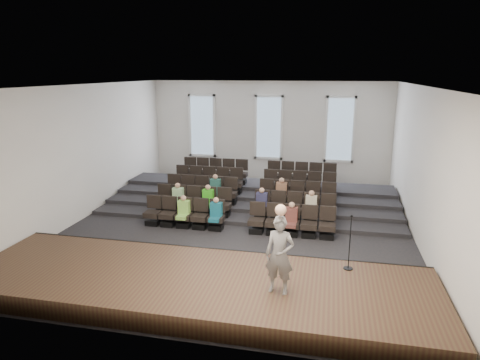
% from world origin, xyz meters
% --- Properties ---
extents(ground, '(14.00, 14.00, 0.00)m').
position_xyz_m(ground, '(0.00, 0.00, 0.00)').
color(ground, black).
rests_on(ground, ground).
extents(ceiling, '(12.00, 14.00, 0.02)m').
position_xyz_m(ceiling, '(0.00, 0.00, 5.01)').
color(ceiling, white).
rests_on(ceiling, ground).
extents(wall_back, '(12.00, 0.04, 5.00)m').
position_xyz_m(wall_back, '(0.00, 7.02, 2.50)').
color(wall_back, white).
rests_on(wall_back, ground).
extents(wall_front, '(12.00, 0.04, 5.00)m').
position_xyz_m(wall_front, '(0.00, -7.02, 2.50)').
color(wall_front, white).
rests_on(wall_front, ground).
extents(wall_left, '(0.04, 14.00, 5.00)m').
position_xyz_m(wall_left, '(-6.02, 0.00, 2.50)').
color(wall_left, white).
rests_on(wall_left, ground).
extents(wall_right, '(0.04, 14.00, 5.00)m').
position_xyz_m(wall_right, '(6.02, 0.00, 2.50)').
color(wall_right, white).
rests_on(wall_right, ground).
extents(stage, '(11.80, 3.60, 0.50)m').
position_xyz_m(stage, '(0.00, -5.10, 0.25)').
color(stage, '#3F2F1B').
rests_on(stage, ground).
extents(stage_lip, '(11.80, 0.06, 0.52)m').
position_xyz_m(stage_lip, '(0.00, -3.33, 0.25)').
color(stage_lip, black).
rests_on(stage_lip, ground).
extents(risers, '(11.80, 4.80, 0.60)m').
position_xyz_m(risers, '(0.00, 3.17, 0.20)').
color(risers, black).
rests_on(risers, ground).
extents(seating_rows, '(6.80, 4.70, 1.67)m').
position_xyz_m(seating_rows, '(-0.00, 1.54, 0.68)').
color(seating_rows, black).
rests_on(seating_rows, ground).
extents(windows, '(8.44, 0.10, 3.24)m').
position_xyz_m(windows, '(0.00, 6.95, 2.70)').
color(windows, white).
rests_on(windows, wall_back).
extents(audience, '(5.45, 2.64, 1.10)m').
position_xyz_m(audience, '(-0.15, 0.34, 0.81)').
color(audience, '#90D454').
rests_on(audience, seating_rows).
extents(speaker, '(0.72, 0.52, 1.84)m').
position_xyz_m(speaker, '(2.10, -5.41, 1.42)').
color(speaker, slate).
rests_on(speaker, stage).
extents(mic_stand, '(0.25, 0.25, 1.47)m').
position_xyz_m(mic_stand, '(3.71, -3.85, 0.94)').
color(mic_stand, black).
rests_on(mic_stand, stage).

